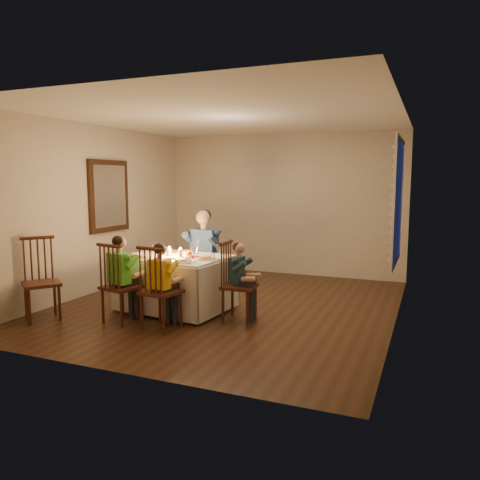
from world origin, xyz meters
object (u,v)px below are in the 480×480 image
at_px(child_yellow, 162,328).
at_px(child_teal, 239,320).
at_px(dining_table, 175,272).
at_px(chair_extra, 44,319).
at_px(chair_near_right, 162,328).
at_px(child_green, 123,322).
at_px(chair_end, 239,320).
at_px(serving_bowl, 158,249).
at_px(chair_near_left, 123,322).
at_px(adult, 204,297).
at_px(chair_adult, 204,297).

distance_m(child_yellow, child_teal, 0.98).
bearing_deg(dining_table, chair_extra, -135.62).
bearing_deg(chair_near_right, child_green, 6.97).
xyz_separation_m(chair_end, child_teal, (0.00, 0.00, 0.00)).
xyz_separation_m(chair_near_right, serving_bowl, (-0.71, 1.07, 0.77)).
bearing_deg(chair_near_right, chair_near_left, 6.97).
xyz_separation_m(chair_near_left, child_yellow, (0.59, -0.03, 0.00)).
distance_m(adult, child_green, 1.53).
bearing_deg(child_yellow, adult, -72.74).
bearing_deg(chair_near_right, chair_end, -129.67).
height_order(dining_table, chair_near_right, dining_table).
bearing_deg(chair_near_left, child_yellow, -170.68).
height_order(chair_adult, adult, adult).
xyz_separation_m(dining_table, child_green, (-0.32, -0.75, -0.53)).
relative_size(chair_extra, child_teal, 1.06).
relative_size(dining_table, chair_extra, 1.45).
xyz_separation_m(chair_near_right, chair_extra, (-1.59, -0.27, 0.00)).
relative_size(chair_near_right, chair_extra, 0.96).
bearing_deg(chair_near_left, chair_end, -143.40).
bearing_deg(chair_near_right, chair_extra, 19.14).
distance_m(adult, child_teal, 1.29).
bearing_deg(child_teal, chair_near_left, 111.82).
xyz_separation_m(chair_adult, child_green, (-0.39, -1.48, 0.00)).
bearing_deg(chair_end, chair_near_left, 111.82).
relative_size(chair_near_left, adult, 0.76).
bearing_deg(child_teal, chair_end, -0.00).
relative_size(chair_extra, child_green, 0.96).
bearing_deg(chair_near_left, chair_near_right, -170.68).
height_order(adult, serving_bowl, serving_bowl).
xyz_separation_m(child_yellow, serving_bowl, (-0.71, 1.07, 0.77)).
bearing_deg(chair_extra, chair_near_left, -36.81).
bearing_deg(child_teal, adult, 44.38).
height_order(dining_table, child_green, dining_table).
relative_size(chair_adult, child_teal, 1.01).
height_order(chair_adult, chair_near_left, same).
relative_size(chair_near_left, chair_end, 1.00).
bearing_deg(chair_near_left, chair_adult, -92.66).
bearing_deg(child_yellow, chair_end, -129.67).
distance_m(chair_near_left, serving_bowl, 1.30).
distance_m(child_green, child_yellow, 0.59).
bearing_deg(chair_end, child_green, 111.82).
bearing_deg(child_green, child_yellow, -170.68).
height_order(adult, child_teal, adult).
distance_m(child_green, serving_bowl, 1.30).
distance_m(chair_extra, serving_bowl, 1.77).
relative_size(chair_near_left, child_yellow, 0.98).
bearing_deg(chair_near_left, serving_bowl, -71.63).
xyz_separation_m(dining_table, chair_adult, (0.06, 0.73, -0.53)).
distance_m(chair_adult, chair_extra, 2.25).
bearing_deg(dining_table, child_green, -107.24).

